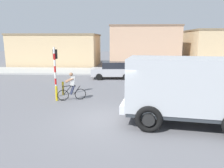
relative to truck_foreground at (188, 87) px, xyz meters
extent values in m
plane|color=slate|center=(-3.54, 0.20, -1.67)|extent=(120.00, 120.00, 0.00)
cube|color=#ADADA8|center=(-3.54, 15.45, -1.59)|extent=(80.00, 5.00, 0.16)
cube|color=#B2B7BC|center=(0.03, 0.00, 0.13)|extent=(5.52, 3.26, 2.20)
cube|color=#2D3338|center=(0.03, 0.00, -1.05)|extent=(5.41, 3.19, 0.16)
cube|color=silver|center=(-2.64, 0.40, -0.87)|extent=(0.60, 2.38, 0.36)
cube|color=black|center=(-2.49, 0.38, 0.63)|extent=(0.44, 2.12, 0.70)
torus|color=black|center=(-1.76, -1.03, -1.12)|extent=(1.12, 0.40, 1.10)
cylinder|color=black|center=(-1.76, -1.03, -1.12)|extent=(0.53, 0.37, 0.50)
torus|color=black|center=(-1.37, 1.50, -1.12)|extent=(1.12, 0.40, 1.10)
cylinder|color=black|center=(-1.37, 1.50, -1.12)|extent=(0.53, 0.37, 0.50)
torus|color=black|center=(1.82, 1.02, -1.12)|extent=(1.12, 0.40, 1.10)
cylinder|color=black|center=(1.82, 1.02, -1.12)|extent=(0.53, 0.37, 0.50)
torus|color=black|center=(-6.45, 3.31, -1.33)|extent=(0.66, 0.25, 0.68)
torus|color=black|center=(-5.45, 3.64, -1.33)|extent=(0.66, 0.25, 0.68)
cylinder|color=black|center=(-6.12, 3.42, -0.76)|extent=(0.58, 0.23, 0.09)
cylinder|color=black|center=(-6.17, 3.40, -1.01)|extent=(0.50, 0.20, 0.57)
cylinder|color=black|center=(-5.64, 3.58, -1.06)|extent=(0.43, 0.18, 0.57)
cylinder|color=black|center=(-6.42, 3.32, -1.03)|extent=(0.10, 0.07, 0.59)
cylinder|color=black|center=(-6.40, 3.33, -0.72)|extent=(0.18, 0.48, 0.03)
cube|color=black|center=(-5.83, 3.51, -0.79)|extent=(0.27, 0.19, 0.06)
cube|color=white|center=(-5.88, 3.50, -0.46)|extent=(0.38, 0.40, 0.59)
sphere|color=#9E7051|center=(-5.95, 3.47, -0.06)|extent=(0.22, 0.22, 0.22)
cylinder|color=#2D334C|center=(-5.88, 3.39, -1.02)|extent=(0.33, 0.21, 0.57)
cylinder|color=#9E7051|center=(-6.02, 3.28, -0.41)|extent=(0.49, 0.24, 0.29)
cylinder|color=#2D334C|center=(-5.94, 3.58, -1.02)|extent=(0.33, 0.21, 0.57)
cylinder|color=#9E7051|center=(-6.12, 3.59, -0.41)|extent=(0.49, 0.24, 0.29)
cylinder|color=red|center=(-7.19, 4.29, -1.47)|extent=(0.12, 0.12, 0.40)
cylinder|color=white|center=(-7.19, 4.29, -1.07)|extent=(0.12, 0.12, 0.40)
cylinder|color=red|center=(-7.19, 4.29, -0.67)|extent=(0.12, 0.12, 0.40)
cylinder|color=white|center=(-7.19, 4.29, -0.27)|extent=(0.12, 0.12, 0.40)
cylinder|color=red|center=(-7.19, 4.29, 0.13)|extent=(0.12, 0.12, 0.40)
cylinder|color=white|center=(-7.19, 4.29, 0.53)|extent=(0.12, 0.12, 0.40)
cylinder|color=red|center=(-7.19, 4.29, 0.93)|extent=(0.12, 0.12, 0.40)
cylinder|color=white|center=(-7.19, 4.29, 1.33)|extent=(0.12, 0.12, 0.40)
cube|color=black|center=(-7.19, 4.47, 1.08)|extent=(0.24, 0.20, 0.60)
sphere|color=red|center=(-7.19, 4.59, 1.08)|extent=(0.14, 0.14, 0.14)
cube|color=#B7B7BC|center=(-3.88, 11.17, -1.02)|extent=(4.09, 1.93, 0.70)
cube|color=black|center=(-3.73, 11.18, -0.37)|extent=(2.28, 1.57, 0.60)
cylinder|color=black|center=(-5.06, 10.25, -1.37)|extent=(0.61, 0.21, 0.60)
cylinder|color=black|center=(-5.16, 11.95, -1.37)|extent=(0.61, 0.21, 0.60)
cylinder|color=black|center=(-2.59, 10.40, -1.37)|extent=(0.61, 0.21, 0.60)
cylinder|color=black|center=(-2.69, 12.09, -1.37)|extent=(0.61, 0.21, 0.60)
cylinder|color=#2D334C|center=(0.48, 11.17, -1.24)|extent=(0.22, 0.22, 0.85)
cube|color=#3351A8|center=(0.48, 11.17, -0.54)|extent=(0.34, 0.22, 0.56)
sphere|color=#9E7051|center=(0.48, 11.17, -0.15)|extent=(0.20, 0.20, 0.20)
cylinder|color=gold|center=(-6.84, 3.29, -1.22)|extent=(0.14, 0.14, 0.90)
cylinder|color=gold|center=(-6.84, 4.69, -1.22)|extent=(0.14, 0.14, 0.90)
cube|color=#D1B284|center=(-12.53, 22.24, 0.46)|extent=(11.73, 7.81, 4.26)
cube|color=#7D6B4F|center=(-12.53, 22.24, 2.69)|extent=(11.96, 7.96, 0.20)
cube|color=tan|center=(0.01, 22.92, 1.04)|extent=(9.41, 7.02, 5.41)
cube|color=#775E4C|center=(0.01, 22.92, 3.84)|extent=(9.60, 7.16, 0.20)
cube|color=#D1B284|center=(10.10, 21.97, 0.74)|extent=(7.64, 7.63, 4.82)
cube|color=#7D6B4F|center=(10.10, 21.97, 3.25)|extent=(7.79, 7.79, 0.20)
camera|label=1|loc=(-2.75, -9.20, 1.98)|focal=34.55mm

